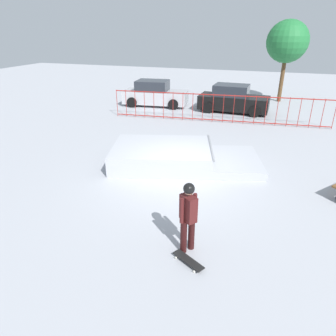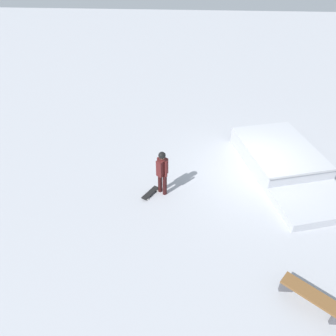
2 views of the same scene
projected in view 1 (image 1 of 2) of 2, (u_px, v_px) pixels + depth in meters
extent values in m
plane|color=#A8AAB2|center=(179.00, 180.00, 10.28)|extent=(60.00, 60.00, 0.00)
cube|color=#B0B3BB|center=(162.00, 155.00, 11.36)|extent=(4.16, 3.46, 0.70)
cube|color=#B0B3BB|center=(234.00, 161.00, 11.31)|extent=(2.43, 2.98, 0.30)
cylinder|color=gray|center=(211.00, 147.00, 11.12)|extent=(0.77, 2.53, 0.08)
cylinder|color=black|center=(184.00, 237.00, 6.82)|extent=(0.15, 0.15, 0.82)
cylinder|color=black|center=(191.00, 233.00, 6.93)|extent=(0.15, 0.15, 0.82)
cube|color=#4C1919|center=(188.00, 208.00, 6.58)|extent=(0.44, 0.41, 0.60)
cylinder|color=#4C1919|center=(182.00, 211.00, 6.49)|extent=(0.09, 0.09, 0.60)
cylinder|color=#4C1919|center=(195.00, 206.00, 6.67)|extent=(0.09, 0.09, 0.60)
sphere|color=tan|center=(189.00, 190.00, 6.39)|extent=(0.22, 0.22, 0.22)
sphere|color=black|center=(189.00, 189.00, 6.38)|extent=(0.25, 0.25, 0.25)
cube|color=black|center=(188.00, 260.00, 6.60)|extent=(0.79, 0.58, 0.02)
cylinder|color=silver|center=(176.00, 258.00, 6.75)|extent=(0.06, 0.05, 0.06)
cylinder|color=silver|center=(183.00, 253.00, 6.89)|extent=(0.06, 0.05, 0.06)
cylinder|color=silver|center=(194.00, 272.00, 6.37)|extent=(0.06, 0.05, 0.06)
cylinder|color=silver|center=(201.00, 267.00, 6.50)|extent=(0.06, 0.05, 0.06)
cylinder|color=maroon|center=(219.00, 95.00, 16.01)|extent=(11.45, 1.13, 0.05)
cylinder|color=maroon|center=(217.00, 120.00, 16.57)|extent=(11.45, 1.13, 0.05)
cylinder|color=maroon|center=(117.00, 103.00, 17.48)|extent=(0.03, 0.03, 1.50)
cylinder|color=maroon|center=(126.00, 103.00, 17.36)|extent=(0.03, 0.03, 1.50)
cylinder|color=maroon|center=(135.00, 104.00, 17.25)|extent=(0.03, 0.03, 1.50)
cylinder|color=maroon|center=(144.00, 104.00, 17.14)|extent=(0.03, 0.03, 1.50)
cylinder|color=maroon|center=(154.00, 105.00, 17.03)|extent=(0.03, 0.03, 1.50)
cylinder|color=maroon|center=(163.00, 105.00, 16.92)|extent=(0.03, 0.03, 1.50)
cylinder|color=maroon|center=(173.00, 106.00, 16.81)|extent=(0.03, 0.03, 1.50)
cylinder|color=maroon|center=(183.00, 106.00, 16.69)|extent=(0.03, 0.03, 1.50)
cylinder|color=maroon|center=(193.00, 107.00, 16.58)|extent=(0.03, 0.03, 1.50)
cylinder|color=maroon|center=(203.00, 107.00, 16.47)|extent=(0.03, 0.03, 1.50)
cylinder|color=maroon|center=(213.00, 108.00, 16.36)|extent=(0.03, 0.03, 1.50)
cylinder|color=maroon|center=(223.00, 109.00, 16.25)|extent=(0.03, 0.03, 1.50)
cylinder|color=maroon|center=(234.00, 109.00, 16.13)|extent=(0.03, 0.03, 1.50)
cylinder|color=maroon|center=(244.00, 110.00, 16.02)|extent=(0.03, 0.03, 1.50)
cylinder|color=maroon|center=(255.00, 110.00, 15.91)|extent=(0.03, 0.03, 1.50)
cylinder|color=maroon|center=(266.00, 111.00, 15.80)|extent=(0.03, 0.03, 1.50)
cylinder|color=maroon|center=(277.00, 111.00, 15.69)|extent=(0.03, 0.03, 1.50)
cylinder|color=maroon|center=(288.00, 112.00, 15.58)|extent=(0.03, 0.03, 1.50)
cylinder|color=maroon|center=(299.00, 113.00, 15.46)|extent=(0.03, 0.03, 1.50)
cylinder|color=maroon|center=(311.00, 113.00, 15.35)|extent=(0.03, 0.03, 1.50)
cylinder|color=maroon|center=(323.00, 114.00, 15.24)|extent=(0.03, 0.03, 1.50)
cylinder|color=maroon|center=(335.00, 114.00, 15.13)|extent=(0.03, 0.03, 1.50)
cube|color=#B7B7BC|center=(156.00, 97.00, 19.93)|extent=(4.25, 2.11, 0.80)
cube|color=#262B33|center=(152.00, 85.00, 19.66)|extent=(2.14, 1.70, 0.64)
cylinder|color=black|center=(178.00, 99.00, 20.51)|extent=(0.66, 0.28, 0.64)
cylinder|color=black|center=(173.00, 104.00, 19.01)|extent=(0.66, 0.28, 0.64)
cylinder|color=black|center=(140.00, 97.00, 21.05)|extent=(0.66, 0.28, 0.64)
cylinder|color=black|center=(132.00, 102.00, 19.54)|extent=(0.66, 0.28, 0.64)
cube|color=black|center=(234.00, 103.00, 18.41)|extent=(4.17, 1.87, 0.80)
cube|color=#262B33|center=(231.00, 90.00, 18.17)|extent=(2.06, 1.58, 0.64)
cylinder|color=black|center=(258.00, 105.00, 18.80)|extent=(0.65, 0.25, 0.64)
cylinder|color=black|center=(254.00, 112.00, 17.35)|extent=(0.65, 0.25, 0.64)
cylinder|color=black|center=(214.00, 102.00, 19.66)|extent=(0.65, 0.25, 0.64)
cylinder|color=black|center=(208.00, 108.00, 18.22)|extent=(0.65, 0.25, 0.64)
cylinder|color=brown|center=(282.00, 79.00, 20.66)|extent=(0.26, 0.26, 3.06)
sphere|color=#227337|center=(288.00, 41.00, 19.68)|extent=(2.67, 2.67, 2.67)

